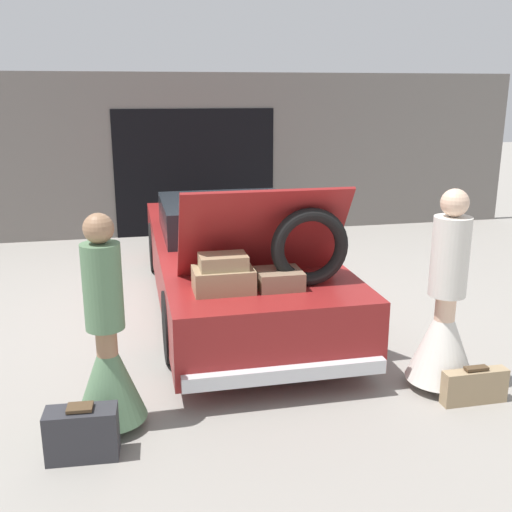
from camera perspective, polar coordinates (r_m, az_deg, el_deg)
name	(u,v)px	position (r m, az deg, el deg)	size (l,w,h in m)	color
ground_plane	(232,302)	(7.36, -2.26, -4.40)	(40.00, 40.00, 0.00)	gray
garage_wall_back	(195,156)	(10.69, -5.87, 9.47)	(12.00, 0.14, 2.80)	slate
car	(232,257)	(7.17, -2.29, -0.11)	(1.84, 5.09, 1.70)	maroon
person_left	(108,354)	(4.66, -13.96, -9.04)	(0.54, 0.54, 1.68)	#997051
person_right	(444,319)	(5.35, 17.49, -5.79)	(0.59, 0.59, 1.75)	beige
suitcase_beside_left_person	(82,433)	(4.54, -16.23, -15.91)	(0.51, 0.25, 0.40)	#2D2D33
suitcase_beside_right_person	(474,386)	(5.37, 20.08, -11.57)	(0.56, 0.12, 0.32)	#9E8460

